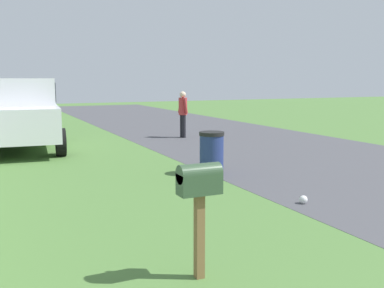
% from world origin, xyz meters
% --- Properties ---
extents(mailbox, '(0.22, 0.45, 1.22)m').
position_xyz_m(mailbox, '(4.79, 1.22, 0.96)').
color(mailbox, brown).
rests_on(mailbox, ground).
extents(pickup_truck, '(5.13, 2.53, 2.09)m').
position_xyz_m(pickup_truck, '(14.66, 2.22, 1.10)').
color(pickup_truck, silver).
rests_on(pickup_truck, ground).
extents(trash_bin, '(0.55, 0.55, 0.93)m').
position_xyz_m(trash_bin, '(9.34, -1.27, 0.47)').
color(trash_bin, navy).
rests_on(trash_bin, ground).
extents(pedestrian, '(0.49, 0.30, 1.64)m').
position_xyz_m(pedestrian, '(15.25, -3.16, 0.95)').
color(pedestrian, black).
rests_on(pedestrian, ground).
extents(litter_bag_near_hydrant, '(0.14, 0.14, 0.14)m').
position_xyz_m(litter_bag_near_hydrant, '(6.58, -1.58, 0.07)').
color(litter_bag_near_hydrant, silver).
rests_on(litter_bag_near_hydrant, ground).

